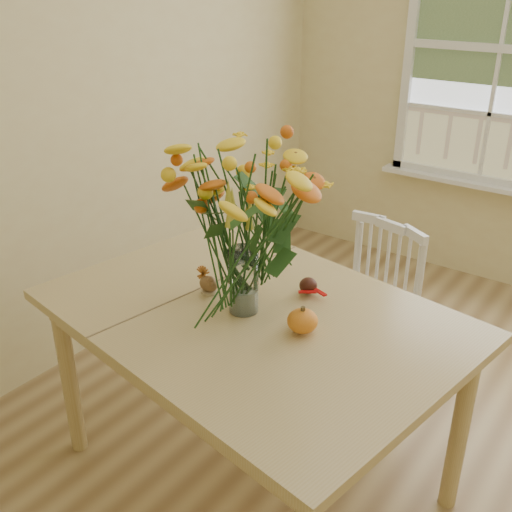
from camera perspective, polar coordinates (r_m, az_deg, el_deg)
The scene contains 7 objects.
wall_left at distance 3.13m, azimuth -18.74°, elevation 12.69°, with size 0.02×4.50×2.70m, color beige.
dining_table at distance 2.31m, azimuth -0.29°, elevation -7.18°, with size 1.68×1.32×0.82m.
windsor_chair at distance 2.96m, azimuth 10.94°, elevation -4.69°, with size 0.50×0.48×0.90m.
flower_vase at distance 2.10m, azimuth -1.26°, elevation 3.69°, with size 0.53×0.53×0.63m.
pumpkin at distance 2.12m, azimuth 4.44°, elevation -6.28°, with size 0.11×0.11×0.09m, color orange.
turkey_figurine at distance 2.37m, azimuth -4.53°, elevation -2.66°, with size 0.09×0.07×0.10m.
dark_gourd at distance 2.37m, azimuth 5.00°, elevation -2.89°, with size 0.12×0.07×0.06m.
Camera 1 is at (0.51, -1.77, 1.97)m, focal length 42.00 mm.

